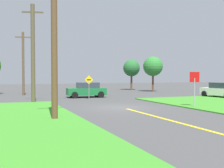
% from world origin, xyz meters
% --- Properties ---
extents(ground_plane, '(120.00, 120.00, 0.00)m').
position_xyz_m(ground_plane, '(0.00, 0.00, 0.00)').
color(ground_plane, '#414141').
extents(lane_stripe_center, '(0.20, 14.00, 0.01)m').
position_xyz_m(lane_stripe_center, '(0.00, -8.00, 0.01)').
color(lane_stripe_center, yellow).
rests_on(lane_stripe_center, ground).
extents(stop_sign, '(0.75, 0.20, 2.63)m').
position_xyz_m(stop_sign, '(5.03, -2.07, 1.86)').
color(stop_sign, '#9EA0A8').
rests_on(stop_sign, ground).
extents(car_approaching_junction, '(4.27, 2.36, 1.62)m').
position_xyz_m(car_approaching_junction, '(0.32, 9.93, 0.81)').
color(car_approaching_junction, '#196B33').
rests_on(car_approaching_junction, ground).
extents(car_on_crossroad, '(2.29, 4.56, 1.62)m').
position_xyz_m(car_on_crossroad, '(13.48, 3.98, 0.80)').
color(car_on_crossroad, white).
rests_on(car_on_crossroad, ground).
extents(utility_pole_near, '(1.80, 0.33, 9.43)m').
position_xyz_m(utility_pole_near, '(-5.59, -3.84, 4.81)').
color(utility_pole_near, brown).
rests_on(utility_pole_near, ground).
extents(utility_pole_mid, '(1.77, 0.57, 8.48)m').
position_xyz_m(utility_pole_mid, '(-5.69, 5.90, 4.33)').
color(utility_pole_mid, brown).
rests_on(utility_pole_mid, ground).
extents(utility_pole_far, '(1.79, 0.42, 7.55)m').
position_xyz_m(utility_pole_far, '(-5.83, 15.64, 3.91)').
color(utility_pole_far, brown).
rests_on(utility_pole_far, ground).
extents(direction_sign, '(0.90, 0.12, 2.39)m').
position_xyz_m(direction_sign, '(-0.10, 7.70, 1.48)').
color(direction_sign, slate).
rests_on(direction_sign, ground).
extents(oak_tree_left, '(2.89, 2.89, 5.17)m').
position_xyz_m(oak_tree_left, '(12.44, 16.40, 3.71)').
color(oak_tree_left, brown).
rests_on(oak_tree_left, ground).
extents(pine_tree_center, '(2.74, 2.74, 4.99)m').
position_xyz_m(pine_tree_center, '(11.61, 21.86, 3.59)').
color(pine_tree_center, brown).
rests_on(pine_tree_center, ground).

